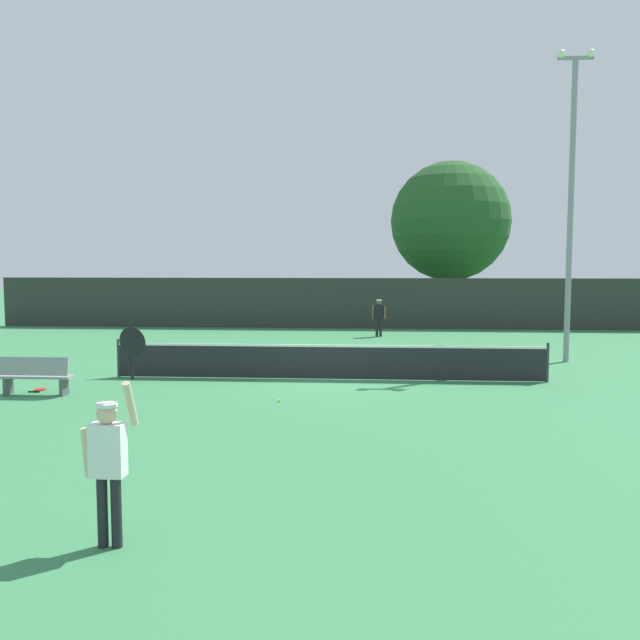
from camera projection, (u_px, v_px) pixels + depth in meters
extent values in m
plane|color=#387F4C|center=(328.00, 379.00, 18.15)|extent=(120.00, 120.00, 0.00)
cube|color=#232328|center=(328.00, 362.00, 18.11)|extent=(11.77, 0.03, 0.91)
cube|color=white|center=(328.00, 346.00, 18.07)|extent=(11.77, 0.04, 0.06)
cylinder|color=#333338|center=(119.00, 358.00, 18.52)|extent=(0.08, 0.08, 1.07)
cylinder|color=#333338|center=(548.00, 363.00, 17.68)|extent=(0.08, 0.08, 1.07)
cube|color=#2D332D|center=(345.00, 303.00, 32.10)|extent=(34.34, 0.12, 2.45)
cube|color=white|center=(108.00, 450.00, 7.38)|extent=(0.38, 0.22, 0.60)
sphere|color=beige|center=(107.00, 414.00, 7.35)|extent=(0.23, 0.23, 0.23)
cylinder|color=white|center=(106.00, 405.00, 7.34)|extent=(0.24, 0.24, 0.04)
cylinder|color=black|center=(103.00, 512.00, 7.45)|extent=(0.12, 0.12, 0.82)
cylinder|color=black|center=(116.00, 512.00, 7.44)|extent=(0.12, 0.12, 0.82)
cylinder|color=beige|center=(87.00, 452.00, 7.40)|extent=(0.09, 0.17, 0.58)
cylinder|color=beige|center=(130.00, 404.00, 7.41)|extent=(0.09, 0.32, 0.55)
cylinder|color=black|center=(131.00, 368.00, 7.43)|extent=(0.04, 0.11, 0.28)
ellipsoid|color=black|center=(133.00, 342.00, 7.47)|extent=(0.30, 0.13, 0.36)
cube|color=black|center=(379.00, 312.00, 28.50)|extent=(0.38, 0.22, 0.59)
sphere|color=brown|center=(379.00, 302.00, 28.47)|extent=(0.22, 0.22, 0.22)
cylinder|color=white|center=(379.00, 300.00, 28.46)|extent=(0.24, 0.24, 0.04)
cylinder|color=black|center=(377.00, 327.00, 28.57)|extent=(0.12, 0.12, 0.79)
cylinder|color=black|center=(381.00, 328.00, 28.56)|extent=(0.12, 0.12, 0.79)
cylinder|color=brown|center=(373.00, 312.00, 28.52)|extent=(0.09, 0.17, 0.56)
cylinder|color=brown|center=(384.00, 312.00, 28.49)|extent=(0.09, 0.16, 0.56)
sphere|color=#CCE033|center=(279.00, 401.00, 15.22)|extent=(0.07, 0.07, 0.07)
cylinder|color=black|center=(34.00, 392.00, 16.33)|extent=(0.28, 0.04, 0.04)
ellipsoid|color=red|center=(40.00, 389.00, 16.65)|extent=(0.28, 0.36, 0.04)
cube|color=gray|center=(36.00, 377.00, 16.00)|extent=(1.80, 0.40, 0.06)
cube|color=gray|center=(32.00, 366.00, 15.80)|extent=(1.80, 0.12, 0.44)
cube|color=#4C4C51|center=(8.00, 385.00, 16.07)|extent=(0.08, 0.36, 0.45)
cube|color=#4C4C51|center=(64.00, 386.00, 15.97)|extent=(0.08, 0.36, 0.45)
cylinder|color=gray|center=(571.00, 214.00, 20.98)|extent=(0.18, 0.18, 9.49)
cube|color=gray|center=(576.00, 58.00, 20.56)|extent=(1.10, 0.10, 0.10)
sphere|color=#F2EDCC|center=(561.00, 54.00, 20.58)|extent=(0.28, 0.28, 0.28)
sphere|color=#F2EDCC|center=(591.00, 53.00, 20.52)|extent=(0.28, 0.28, 0.28)
cylinder|color=brown|center=(449.00, 293.00, 37.13)|extent=(0.56, 0.56, 3.00)
sphere|color=#235123|center=(450.00, 221.00, 36.78)|extent=(6.61, 6.61, 6.61)
cube|color=#B7B7BC|center=(380.00, 305.00, 40.14)|extent=(2.10, 4.29, 0.90)
cube|color=#2D333D|center=(380.00, 293.00, 39.78)|extent=(1.81, 2.28, 0.64)
cylinder|color=black|center=(366.00, 309.00, 41.62)|extent=(0.22, 0.60, 0.60)
cylinder|color=black|center=(393.00, 309.00, 41.50)|extent=(0.22, 0.60, 0.60)
cylinder|color=black|center=(366.00, 312.00, 38.84)|extent=(0.22, 0.60, 0.60)
cylinder|color=black|center=(395.00, 312.00, 38.72)|extent=(0.22, 0.60, 0.60)
cube|color=red|center=(464.00, 307.00, 38.30)|extent=(2.41, 4.41, 0.90)
cube|color=#2D333D|center=(465.00, 294.00, 37.93)|extent=(1.96, 2.40, 0.64)
cylinder|color=black|center=(447.00, 311.00, 39.78)|extent=(0.22, 0.60, 0.60)
cylinder|color=black|center=(475.00, 311.00, 39.66)|extent=(0.22, 0.60, 0.60)
cylinder|color=black|center=(453.00, 314.00, 36.99)|extent=(0.22, 0.60, 0.60)
cylinder|color=black|center=(483.00, 315.00, 36.87)|extent=(0.22, 0.60, 0.60)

